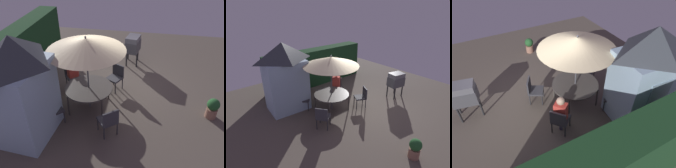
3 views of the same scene
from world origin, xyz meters
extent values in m
plane|color=brown|center=(0.00, 0.00, 0.00)|extent=(11.00, 11.00, 0.00)
cube|color=#9EBCD1|center=(-2.54, 2.00, 1.08)|extent=(1.68, 1.33, 2.16)
pyramid|color=#33383D|center=(-2.54, 2.00, 2.52)|extent=(1.78, 1.41, 0.73)
cube|color=gray|center=(-2.49, 2.61, 0.84)|extent=(0.67, 0.08, 1.68)
cylinder|color=#47423D|center=(-1.18, 0.68, 0.73)|extent=(1.46, 1.46, 0.04)
cylinder|color=#3C3834|center=(-1.69, 0.17, 0.36)|extent=(0.05, 0.05, 0.71)
cylinder|color=#3C3834|center=(-0.67, 0.17, 0.36)|extent=(0.05, 0.05, 0.71)
cylinder|color=#3C3834|center=(-1.69, 1.19, 0.36)|extent=(0.05, 0.05, 0.71)
cylinder|color=#3C3834|center=(-0.67, 1.19, 0.36)|extent=(0.05, 0.05, 0.71)
cylinder|color=#4C4C51|center=(-1.18, 0.68, 1.17)|extent=(0.04, 0.04, 2.35)
cone|color=beige|center=(-1.18, 0.68, 2.17)|extent=(2.22, 2.22, 0.35)
sphere|color=#4C4C51|center=(-1.18, 0.68, 2.38)|extent=(0.06, 0.06, 0.06)
cube|color=#47474C|center=(1.95, -0.34, 0.78)|extent=(0.78, 0.63, 0.45)
cube|color=slate|center=(1.95, -0.34, 1.10)|extent=(0.74, 0.59, 0.20)
cylinder|color=#262628|center=(1.64, -0.55, 0.28)|extent=(0.06, 0.06, 0.55)
cylinder|color=#262628|center=(2.26, -0.55, 0.28)|extent=(0.06, 0.06, 0.55)
cylinder|color=#262628|center=(1.64, -0.13, 0.28)|extent=(0.06, 0.06, 0.55)
cylinder|color=#262628|center=(2.26, -0.13, 0.28)|extent=(0.06, 0.06, 0.55)
cube|color=#38383D|center=(-0.24, 1.51, 0.45)|extent=(0.65, 0.65, 0.06)
cube|color=#38383D|center=(-0.08, 1.64, 0.68)|extent=(0.34, 0.38, 0.45)
cylinder|color=#2C2C30|center=(0.05, 1.49, 0.23)|extent=(0.04, 0.04, 0.45)
cylinder|color=#2C2C30|center=(-0.22, 1.79, 0.23)|extent=(0.04, 0.04, 0.45)
cylinder|color=#2C2C30|center=(-0.26, 1.22, 0.23)|extent=(0.04, 0.04, 0.45)
cylinder|color=#2C2C30|center=(-0.52, 1.53, 0.23)|extent=(0.04, 0.04, 0.45)
cube|color=#38383D|center=(-2.03, 1.51, 0.45)|extent=(0.65, 0.65, 0.06)
cube|color=#38383D|center=(-2.18, 1.65, 0.68)|extent=(0.36, 0.37, 0.45)
cylinder|color=#2C2C30|center=(-2.04, 1.79, 0.23)|extent=(0.04, 0.04, 0.45)
cylinder|color=#2C2C30|center=(-2.32, 1.50, 0.23)|extent=(0.04, 0.04, 0.45)
cylinder|color=#2C2C30|center=(-1.75, 1.51, 0.23)|extent=(0.04, 0.04, 0.45)
cylinder|color=#2C2C30|center=(-2.03, 1.22, 0.23)|extent=(0.04, 0.04, 0.45)
cube|color=#38383D|center=(-2.19, -0.08, 0.45)|extent=(0.64, 0.64, 0.06)
cube|color=#38383D|center=(-2.35, -0.21, 0.68)|extent=(0.32, 0.40, 0.45)
cylinder|color=#2C2C30|center=(-2.47, -0.04, 0.23)|extent=(0.04, 0.04, 0.45)
cylinder|color=#2C2C30|center=(-2.22, -0.36, 0.23)|extent=(0.04, 0.04, 0.45)
cylinder|color=#2C2C30|center=(-2.15, 0.20, 0.23)|extent=(0.04, 0.04, 0.45)
cylinder|color=#2C2C30|center=(-1.91, -0.12, 0.23)|extent=(0.04, 0.04, 0.45)
cube|color=#38383D|center=(-0.08, 0.08, 0.45)|extent=(0.62, 0.62, 0.06)
cube|color=#38383D|center=(0.11, -0.02, 0.68)|extent=(0.27, 0.43, 0.45)
cylinder|color=#2C2C30|center=(0.00, -0.20, 0.23)|extent=(0.04, 0.04, 0.45)
cylinder|color=#2C2C30|center=(0.19, 0.16, 0.23)|extent=(0.04, 0.04, 0.45)
cylinder|color=#2C2C30|center=(-0.35, 0.00, 0.23)|extent=(0.04, 0.04, 0.45)
cylinder|color=#2C2C30|center=(-0.16, 0.35, 0.23)|extent=(0.04, 0.04, 0.45)
cylinder|color=#936651|center=(-1.02, -3.04, 0.16)|extent=(0.33, 0.33, 0.32)
sphere|color=#235628|center=(-1.02, -3.04, 0.47)|extent=(0.36, 0.36, 0.36)
cube|color=#CC3D33|center=(-0.24, 1.51, 0.76)|extent=(0.40, 0.41, 0.55)
sphere|color=tan|center=(-0.24, 1.51, 1.15)|extent=(0.22, 0.22, 0.22)
cylinder|color=#383347|center=(-0.24, 1.51, 0.24)|extent=(0.10, 0.10, 0.48)
camera|label=1|loc=(-6.72, -1.02, 4.78)|focal=37.05mm
camera|label=2|loc=(-5.50, -4.79, 4.32)|focal=29.91mm
camera|label=3|loc=(1.42, 4.74, 4.78)|focal=32.02mm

